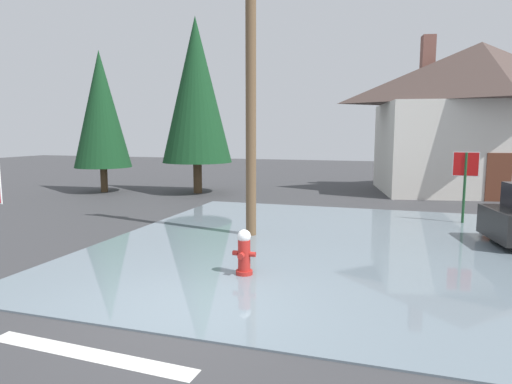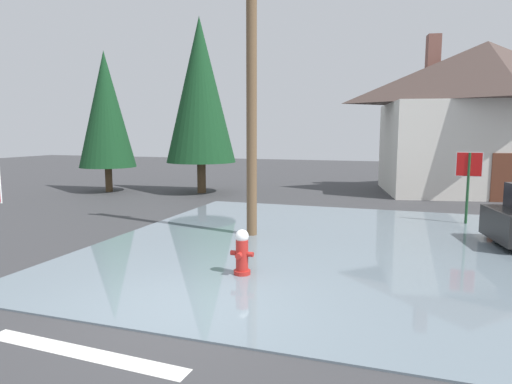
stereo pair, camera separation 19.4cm
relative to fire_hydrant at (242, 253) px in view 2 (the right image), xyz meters
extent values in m
cube|color=#38383A|center=(-0.27, -1.79, -0.51)|extent=(80.00, 80.00, 0.10)
cube|color=slate|center=(1.46, 2.91, -0.44)|extent=(11.63, 11.53, 0.03)
cube|color=silver|center=(-0.86, -3.61, -0.45)|extent=(3.08, 0.44, 0.01)
cylinder|color=#AD231E|center=(0.00, 0.00, -0.40)|extent=(0.34, 0.34, 0.11)
cylinder|color=#AD231E|center=(0.00, 0.00, -0.04)|extent=(0.25, 0.25, 0.61)
sphere|color=white|center=(0.00, 0.00, 0.34)|extent=(0.27, 0.27, 0.27)
cylinder|color=#AD231E|center=(-0.18, 0.00, -0.01)|extent=(0.11, 0.10, 0.10)
cylinder|color=#AD231E|center=(0.18, 0.00, -0.01)|extent=(0.11, 0.10, 0.10)
cylinder|color=#AD231E|center=(0.00, -0.17, -0.01)|extent=(0.12, 0.11, 0.12)
cylinder|color=brown|center=(-0.96, 3.36, 3.52)|extent=(0.28, 0.28, 7.97)
cylinder|color=#1E4C28|center=(4.82, 6.92, 0.65)|extent=(0.08, 0.08, 2.22)
cube|color=white|center=(4.82, 6.92, 1.40)|extent=(0.75, 0.05, 0.75)
cube|color=red|center=(4.82, 6.92, 1.40)|extent=(0.71, 0.06, 0.71)
cube|color=beige|center=(6.28, 15.09, 1.64)|extent=(9.36, 7.05, 4.19)
pyramid|color=#473833|center=(6.28, 15.09, 5.10)|extent=(10.11, 7.61, 2.73)
cube|color=brown|center=(4.01, 15.67, 5.78)|extent=(0.70, 0.70, 2.45)
cube|color=#592D1E|center=(6.80, 12.33, 0.54)|extent=(0.99, 0.25, 2.00)
cylinder|color=black|center=(5.59, 5.16, -0.14)|extent=(0.67, 0.34, 0.64)
cylinder|color=#4C3823|center=(-6.12, 11.06, 0.27)|extent=(0.40, 0.40, 1.45)
cone|color=#143D1E|center=(-6.12, 11.06, 4.29)|extent=(3.22, 3.22, 6.60)
cylinder|color=#4C3823|center=(-10.55, 10.03, 0.14)|extent=(0.33, 0.33, 1.19)
cone|color=#143D1E|center=(-10.55, 10.03, 3.44)|extent=(2.65, 2.65, 5.42)
camera|label=1|loc=(2.81, -8.13, 2.35)|focal=31.48mm
camera|label=2|loc=(3.00, -8.07, 2.35)|focal=31.48mm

